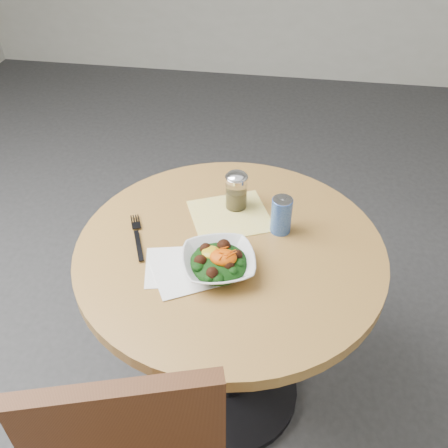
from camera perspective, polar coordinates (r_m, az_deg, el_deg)
name	(u,v)px	position (r m, az deg, el deg)	size (l,w,h in m)	color
ground	(229,390)	(2.03, 0.53, -18.46)	(6.00, 6.00, 0.00)	#2E2E31
table	(230,292)	(1.59, 0.65, -7.83)	(0.90, 0.90, 0.75)	black
cloth_napkin	(230,216)	(1.55, 0.70, 0.96)	(0.23, 0.21, 0.00)	#DAB50B
paper_napkins	(179,270)	(1.38, -5.13, -5.22)	(0.24, 0.23, 0.00)	white
salad_bowl	(219,262)	(1.36, -0.62, -4.39)	(0.25, 0.25, 0.07)	silver
fork	(137,235)	(1.49, -9.88, -1.30)	(0.10, 0.20, 0.00)	black
spice_shaker	(236,191)	(1.55, 1.42, 3.84)	(0.07, 0.07, 0.13)	silver
beverage_can	(281,215)	(1.47, 6.57, 1.02)	(0.06, 0.06, 0.12)	#0D2795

